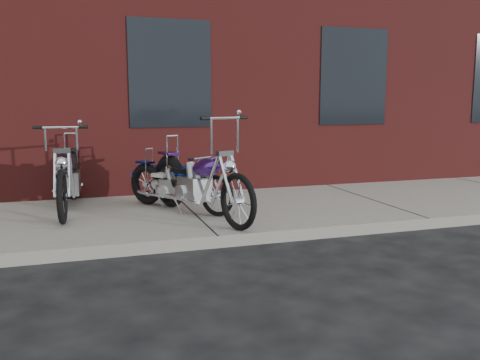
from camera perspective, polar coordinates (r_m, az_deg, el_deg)
name	(u,v)px	position (r m, az deg, el deg)	size (l,w,h in m)	color
ground	(218,248)	(6.13, -2.46, -7.66)	(120.00, 120.00, 0.00)	#2C2C2D
sidewalk	(191,216)	(7.52, -5.49, -4.00)	(22.00, 3.00, 0.15)	gray
building_brick	(135,12)	(13.94, -11.75, 17.97)	(22.00, 10.00, 8.00)	maroon
chopper_purple	(198,185)	(7.03, -4.73, -0.51)	(0.96, 2.41, 1.40)	black
chopper_blue	(177,185)	(7.54, -7.09, -0.60)	(1.25, 1.69, 0.88)	black
chopper_third	(68,179)	(7.90, -18.73, 0.07)	(0.61, 2.50, 1.27)	black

